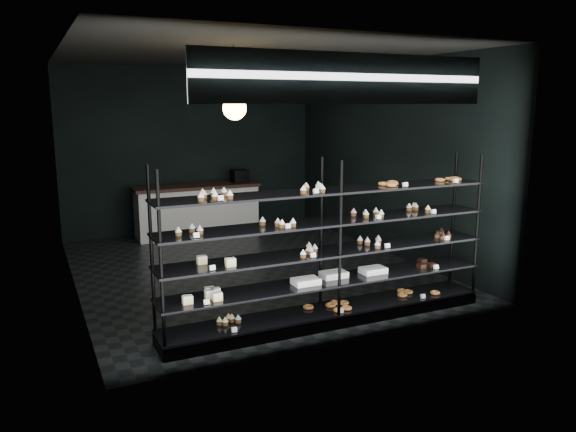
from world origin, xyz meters
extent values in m
cube|color=black|center=(0.00, 0.00, 0.01)|extent=(5.00, 6.00, 0.01)
cube|color=black|center=(0.00, 0.00, 3.20)|extent=(5.00, 6.00, 0.01)
cube|color=black|center=(0.00, 3.00, 1.60)|extent=(5.00, 0.01, 3.20)
cube|color=black|center=(0.00, -3.00, 1.60)|extent=(5.00, 0.01, 3.20)
cube|color=black|center=(-2.50, 0.00, 1.60)|extent=(0.01, 6.00, 3.20)
cube|color=black|center=(2.50, 0.00, 1.60)|extent=(0.01, 6.00, 3.20)
cube|color=black|center=(0.08, -2.45, 0.06)|extent=(4.00, 0.50, 0.12)
cylinder|color=black|center=(-1.89, -2.67, 0.99)|extent=(0.04, 0.04, 1.85)
cylinder|color=black|center=(-1.89, -2.23, 0.99)|extent=(0.04, 0.04, 1.85)
cylinder|color=black|center=(0.08, -2.67, 0.99)|extent=(0.04, 0.04, 1.85)
cylinder|color=black|center=(0.08, -2.23, 0.99)|extent=(0.04, 0.04, 1.85)
cylinder|color=black|center=(2.05, -2.67, 0.99)|extent=(0.04, 0.04, 1.85)
cylinder|color=black|center=(2.05, -2.23, 0.99)|extent=(0.04, 0.04, 1.85)
cube|color=black|center=(0.08, -2.45, 0.15)|extent=(4.00, 0.50, 0.03)
cube|color=black|center=(0.08, -2.45, 0.50)|extent=(4.00, 0.50, 0.02)
cube|color=black|center=(0.08, -2.45, 0.85)|extent=(4.00, 0.50, 0.02)
cube|color=black|center=(0.08, -2.45, 1.20)|extent=(4.00, 0.50, 0.02)
cube|color=black|center=(0.08, -2.45, 1.55)|extent=(4.00, 0.50, 0.02)
cube|color=white|center=(-1.27, -2.63, 1.59)|extent=(0.06, 0.04, 0.06)
cube|color=white|center=(-0.20, -2.63, 1.59)|extent=(0.05, 0.04, 0.06)
cube|color=white|center=(0.98, -2.63, 1.59)|extent=(0.06, 0.04, 0.06)
cube|color=white|center=(1.73, -2.63, 1.59)|extent=(0.06, 0.04, 0.06)
cube|color=white|center=(-1.49, -2.63, 1.24)|extent=(0.06, 0.04, 0.06)
cube|color=white|center=(-0.54, -2.63, 1.24)|extent=(0.05, 0.04, 0.06)
cube|color=white|center=(0.58, -2.63, 1.24)|extent=(0.05, 0.04, 0.06)
cube|color=white|center=(1.41, -2.63, 1.24)|extent=(0.06, 0.04, 0.06)
cube|color=white|center=(-1.34, -2.63, 0.89)|extent=(0.06, 0.04, 0.06)
cube|color=white|center=(-0.23, -2.63, 0.89)|extent=(0.05, 0.04, 0.06)
cube|color=white|center=(0.74, -2.63, 0.89)|extent=(0.05, 0.04, 0.06)
cube|color=white|center=(1.63, -2.63, 0.89)|extent=(0.06, 0.04, 0.06)
cube|color=white|center=(-1.42, -2.63, 0.54)|extent=(0.06, 0.04, 0.06)
cube|color=white|center=(1.48, -2.63, 0.54)|extent=(0.06, 0.04, 0.06)
cube|color=white|center=(-1.15, -2.63, 0.19)|extent=(0.06, 0.04, 0.06)
cube|color=white|center=(0.11, -2.63, 0.19)|extent=(0.05, 0.04, 0.06)
cube|color=white|center=(1.31, -2.63, 0.19)|extent=(0.06, 0.04, 0.06)
cube|color=#0D1341|center=(0.00, -2.92, 2.75)|extent=(3.20, 0.04, 0.45)
cube|color=white|center=(0.00, -2.94, 2.75)|extent=(3.30, 0.02, 0.50)
cylinder|color=black|center=(-0.65, -1.35, 2.89)|extent=(0.01, 0.01, 0.59)
sphere|color=#EEB153|center=(-0.65, -1.35, 2.45)|extent=(0.29, 0.29, 0.29)
cube|color=silver|center=(-0.07, 2.50, 0.46)|extent=(2.30, 0.60, 0.92)
cube|color=black|center=(-0.07, 2.50, 0.95)|extent=(2.40, 0.65, 0.06)
cube|color=black|center=(0.80, 2.50, 1.10)|extent=(0.30, 0.30, 0.25)
camera|label=1|loc=(-2.97, -7.85, 2.50)|focal=35.00mm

